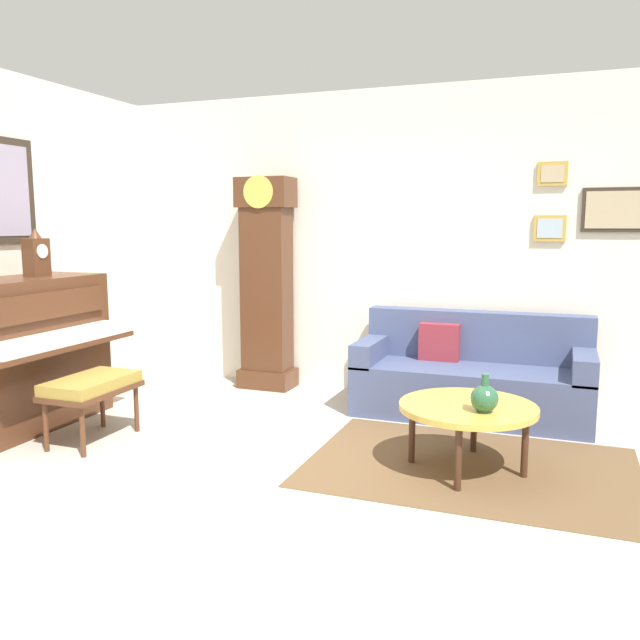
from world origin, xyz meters
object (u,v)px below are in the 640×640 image
at_px(grandfather_clock, 267,289).
at_px(green_jug, 484,398).
at_px(mantel_clock, 36,255).
at_px(coffee_table, 468,409).
at_px(piano, 19,353).
at_px(piano_bench, 92,387).
at_px(couch, 472,377).

height_order(grandfather_clock, green_jug, grandfather_clock).
bearing_deg(mantel_clock, coffee_table, 1.55).
distance_m(grandfather_clock, coffee_table, 2.69).
height_order(mantel_clock, green_jug, mantel_clock).
bearing_deg(mantel_clock, piano, -90.42).
height_order(piano_bench, couch, couch).
height_order(grandfather_clock, couch, grandfather_clock).
bearing_deg(piano_bench, couch, 34.05).
height_order(piano, mantel_clock, mantel_clock).
bearing_deg(coffee_table, piano, -174.49).
relative_size(piano, mantel_clock, 3.79).
height_order(piano, coffee_table, piano).
distance_m(piano_bench, green_jug, 2.78).
relative_size(coffee_table, mantel_clock, 2.32).
height_order(piano, green_jug, piano).
distance_m(grandfather_clock, green_jug, 2.84).
height_order(piano, couch, piano).
relative_size(grandfather_clock, coffee_table, 2.31).
xyz_separation_m(coffee_table, mantel_clock, (-3.37, -0.09, 0.94)).
bearing_deg(piano_bench, mantel_clock, 157.78).
height_order(piano, piano_bench, piano).
xyz_separation_m(couch, green_jug, (0.26, -1.45, 0.21)).
bearing_deg(grandfather_clock, mantel_clock, -127.33).
distance_m(piano, mantel_clock, 0.79).
distance_m(piano, couch, 3.63).
height_order(couch, green_jug, couch).
relative_size(grandfather_clock, couch, 1.07).
height_order(piano_bench, green_jug, green_jug).
bearing_deg(coffee_table, grandfather_clock, 144.44).
distance_m(piano_bench, mantel_clock, 1.22).
bearing_deg(grandfather_clock, piano_bench, -104.98).
relative_size(piano, grandfather_clock, 0.71).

